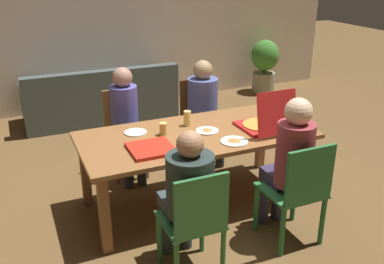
{
  "coord_description": "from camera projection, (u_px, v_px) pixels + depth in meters",
  "views": [
    {
      "loc": [
        -1.49,
        -3.31,
        2.22
      ],
      "look_at": [
        0.0,
        0.1,
        0.7
      ],
      "focal_mm": 40.14,
      "sensor_mm": 36.0,
      "label": 1
    }
  ],
  "objects": [
    {
      "name": "ground_plane",
      "position": [
        196.0,
        202.0,
        4.2
      ],
      "size": [
        20.0,
        20.0,
        0.0
      ],
      "primitive_type": "plane",
      "color": "brown"
    },
    {
      "name": "back_wall",
      "position": [
        106.0,
        16.0,
        6.51
      ],
      "size": [
        7.86,
        0.12,
        2.8
      ],
      "primitive_type": "cube",
      "color": "silver",
      "rests_on": "ground"
    },
    {
      "name": "dining_table",
      "position": [
        196.0,
        142.0,
        3.96
      ],
      "size": [
        2.13,
        0.99,
        0.73
      ],
      "color": "brown",
      "rests_on": "ground"
    },
    {
      "name": "chair_0",
      "position": [
        199.0,
        115.0,
        5.03
      ],
      "size": [
        0.41,
        0.44,
        0.91
      ],
      "color": "#593417",
      "rests_on": "ground"
    },
    {
      "name": "person_0",
      "position": [
        205.0,
        103.0,
        4.83
      ],
      "size": [
        0.34,
        0.52,
        1.17
      ],
      "color": "#3C403E",
      "rests_on": "ground"
    },
    {
      "name": "chair_1",
      "position": [
        124.0,
        129.0,
        4.63
      ],
      "size": [
        0.39,
        0.41,
        0.92
      ],
      "color": "olive",
      "rests_on": "ground"
    },
    {
      "name": "person_1",
      "position": [
        126.0,
        116.0,
        4.43
      ],
      "size": [
        0.28,
        0.48,
        1.2
      ],
      "color": "#303E4D",
      "rests_on": "ground"
    },
    {
      "name": "chair_2",
      "position": [
        195.0,
        221.0,
        3.02
      ],
      "size": [
        0.42,
        0.42,
        0.9
      ],
      "color": "#2F7239",
      "rests_on": "ground"
    },
    {
      "name": "person_2",
      "position": [
        187.0,
        189.0,
        3.07
      ],
      "size": [
        0.34,
        0.5,
        1.15
      ],
      "color": "#353F3F",
      "rests_on": "ground"
    },
    {
      "name": "chair_3",
      "position": [
        298.0,
        190.0,
        3.41
      ],
      "size": [
        0.45,
        0.45,
        0.91
      ],
      "color": "#286B35",
      "rests_on": "ground"
    },
    {
      "name": "person_3",
      "position": [
        290.0,
        158.0,
        3.45
      ],
      "size": [
        0.3,
        0.47,
        1.24
      ],
      "color": "#332D47",
      "rests_on": "ground"
    },
    {
      "name": "pizza_box_0",
      "position": [
        151.0,
        149.0,
        3.57
      ],
      "size": [
        0.36,
        0.36,
        0.03
      ],
      "color": "red",
      "rests_on": "dining_table"
    },
    {
      "name": "pizza_box_1",
      "position": [
        264.0,
        124.0,
        4.0
      ],
      "size": [
        0.4,
        0.48,
        0.42
      ],
      "color": "red",
      "rests_on": "dining_table"
    },
    {
      "name": "plate_0",
      "position": [
        207.0,
        131.0,
        3.96
      ],
      "size": [
        0.21,
        0.21,
        0.03
      ],
      "color": "white",
      "rests_on": "dining_table"
    },
    {
      "name": "plate_1",
      "position": [
        234.0,
        141.0,
        3.74
      ],
      "size": [
        0.24,
        0.24,
        0.03
      ],
      "color": "white",
      "rests_on": "dining_table"
    },
    {
      "name": "plate_2",
      "position": [
        136.0,
        132.0,
        3.93
      ],
      "size": [
        0.21,
        0.21,
        0.01
      ],
      "color": "white",
      "rests_on": "dining_table"
    },
    {
      "name": "drinking_glass_0",
      "position": [
        187.0,
        118.0,
        4.08
      ],
      "size": [
        0.07,
        0.07,
        0.15
      ],
      "primitive_type": "cylinder",
      "color": "#E5C064",
      "rests_on": "dining_table"
    },
    {
      "name": "drinking_glass_1",
      "position": [
        163.0,
        129.0,
        3.87
      ],
      "size": [
        0.07,
        0.07,
        0.12
      ],
      "primitive_type": "cylinder",
      "color": "#DAC35F",
      "rests_on": "dining_table"
    },
    {
      "name": "couch",
      "position": [
        101.0,
        101.0,
        6.26
      ],
      "size": [
        2.15,
        0.84,
        0.8
      ],
      "color": "#43504E",
      "rests_on": "ground"
    },
    {
      "name": "potted_plant",
      "position": [
        265.0,
        64.0,
        7.47
      ],
      "size": [
        0.48,
        0.48,
        0.91
      ],
      "color": "gray",
      "rests_on": "ground"
    }
  ]
}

